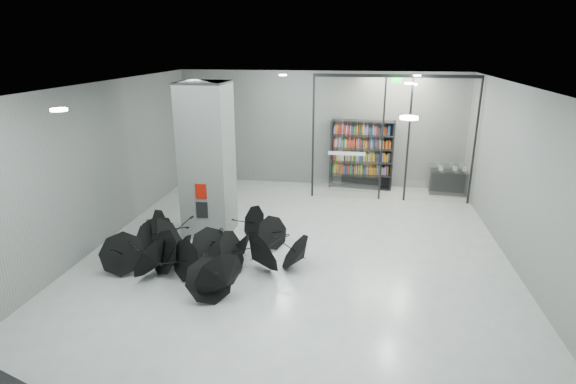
% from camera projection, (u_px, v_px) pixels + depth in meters
% --- Properties ---
extents(room, '(14.00, 14.02, 4.01)m').
position_uv_depth(room, '(291.00, 148.00, 9.50)').
color(room, gray).
rests_on(room, ground).
extents(column, '(1.20, 1.20, 4.00)m').
position_uv_depth(column, '(207.00, 160.00, 12.01)').
color(column, slate).
rests_on(column, ground).
extents(fire_cabinet, '(0.28, 0.04, 0.38)m').
position_uv_depth(fire_cabinet, '(201.00, 191.00, 11.62)').
color(fire_cabinet, '#A50A07').
rests_on(fire_cabinet, column).
extents(info_panel, '(0.30, 0.03, 0.42)m').
position_uv_depth(info_panel, '(202.00, 210.00, 11.78)').
color(info_panel, black).
rests_on(info_panel, column).
extents(exit_sign, '(0.30, 0.06, 0.15)m').
position_uv_depth(exit_sign, '(397.00, 81.00, 13.83)').
color(exit_sign, '#0CE533').
rests_on(exit_sign, room).
extents(glass_partition, '(5.06, 0.08, 4.00)m').
position_uv_depth(glass_partition, '(392.00, 134.00, 14.53)').
color(glass_partition, silver).
rests_on(glass_partition, ground).
extents(bookshelf, '(2.20, 0.66, 2.38)m').
position_uv_depth(bookshelf, '(362.00, 154.00, 16.14)').
color(bookshelf, black).
rests_on(bookshelf, ground).
extents(shop_counter, '(1.40, 0.66, 0.81)m').
position_uv_depth(shop_counter, '(450.00, 182.00, 15.64)').
color(shop_counter, black).
rests_on(shop_counter, ground).
extents(umbrella_cluster, '(5.09, 4.49, 1.28)m').
position_uv_depth(umbrella_cluster, '(200.00, 255.00, 10.54)').
color(umbrella_cluster, black).
rests_on(umbrella_cluster, ground).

